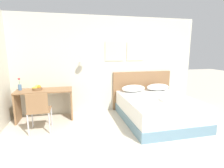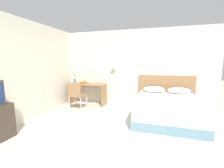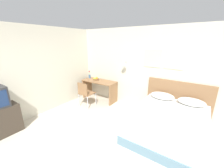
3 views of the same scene
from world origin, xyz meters
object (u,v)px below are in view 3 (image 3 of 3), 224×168
at_px(bed, 168,124).
at_px(headboard, 177,100).
at_px(flower_vase, 90,76).
at_px(tv_stand, 2,121).
at_px(pillow_left, 162,96).
at_px(fruit_bowl, 96,79).
at_px(desk, 99,86).
at_px(desk_chair, 85,92).
at_px(pillow_right, 191,102).
at_px(folded_towel_near_foot, 170,118).

distance_m(bed, headboard, 1.06).
xyz_separation_m(flower_vase, tv_stand, (-0.06, -3.05, -0.51)).
distance_m(bed, pillow_left, 0.93).
distance_m(pillow_left, fruit_bowl, 2.51).
relative_size(bed, pillow_left, 2.97).
relative_size(desk, desk_chair, 1.52).
bearing_deg(headboard, pillow_left, -144.07).
bearing_deg(pillow_right, bed, -116.52).
bearing_deg(flower_vase, pillow_right, -0.84).
distance_m(pillow_right, flower_vase, 3.67).
relative_size(pillow_right, flower_vase, 2.17).
distance_m(pillow_right, folded_towel_near_foot, 1.09).
bearing_deg(flower_vase, fruit_bowl, -9.93).
distance_m(bed, folded_towel_near_foot, 0.45).
distance_m(pillow_right, fruit_bowl, 3.26).
xyz_separation_m(headboard, tv_stand, (-3.35, -3.27, -0.19)).
xyz_separation_m(pillow_left, pillow_right, (0.75, 0.00, 0.00)).
xyz_separation_m(bed, desk, (-2.72, 0.73, 0.26)).
distance_m(desk, fruit_bowl, 0.31).
bearing_deg(bed, tv_stand, -146.14).
distance_m(pillow_right, desk_chair, 3.22).
relative_size(pillow_left, tv_stand, 0.91).
distance_m(pillow_left, folded_towel_near_foot, 1.14).
relative_size(desk, tv_stand, 1.82).
relative_size(folded_towel_near_foot, tv_stand, 0.47).
height_order(desk, fruit_bowl, fruit_bowl).
relative_size(folded_towel_near_foot, flower_vase, 1.11).
distance_m(folded_towel_near_foot, flower_vase, 3.55).
bearing_deg(desk, tv_stand, -101.83).
bearing_deg(pillow_right, tv_stand, -141.16).
relative_size(desk_chair, fruit_bowl, 3.71).
bearing_deg(bed, folded_towel_near_foot, -76.20).
relative_size(pillow_right, desk, 0.50).
bearing_deg(pillow_right, headboard, 144.07).
height_order(bed, flower_vase, flower_vase).
height_order(folded_towel_near_foot, flower_vase, flower_vase).
relative_size(headboard, desk_chair, 2.02).
height_order(fruit_bowl, flower_vase, flower_vase).
xyz_separation_m(pillow_right, fruit_bowl, (-3.25, -0.02, 0.14)).
height_order(bed, fruit_bowl, fruit_bowl).
xyz_separation_m(folded_towel_near_foot, fruit_bowl, (-2.95, 1.03, 0.20)).
distance_m(pillow_left, desk_chair, 2.50).
bearing_deg(pillow_left, desk_chair, -161.94).
xyz_separation_m(folded_towel_near_foot, desk_chair, (-2.82, 0.27, -0.09)).
bearing_deg(tv_stand, folded_towel_near_foot, 29.66).
relative_size(headboard, fruit_bowl, 7.51).
bearing_deg(desk, headboard, 6.22).
xyz_separation_m(pillow_right, desk_chair, (-3.12, -0.77, -0.15)).
xyz_separation_m(folded_towel_near_foot, tv_stand, (-3.42, -1.95, -0.25)).
relative_size(folded_towel_near_foot, desk, 0.26).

